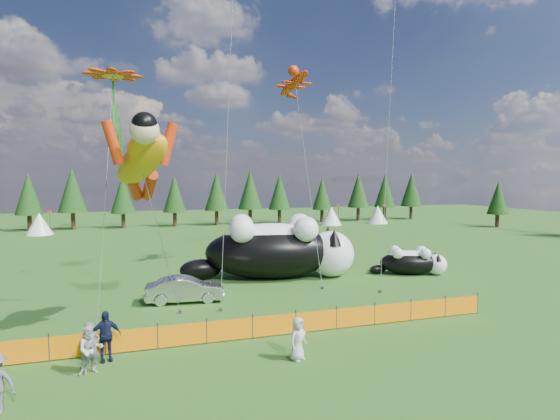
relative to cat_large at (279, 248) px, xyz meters
name	(u,v)px	position (x,y,z in m)	size (l,w,h in m)	color
ground	(258,316)	(-3.60, -8.01, -2.11)	(160.00, 160.00, 0.00)	#0E3609
safety_fence	(275,325)	(-3.60, -11.01, -1.61)	(22.06, 0.06, 1.10)	#262626
tree_line	(182,199)	(-3.60, 36.99, 1.89)	(90.00, 4.00, 8.00)	black
festival_tents	(262,218)	(7.40, 31.99, -0.71)	(50.00, 3.20, 2.80)	white
cat_large	(279,248)	(0.00, 0.00, 0.00)	(12.24, 6.00, 4.45)	black
cat_small	(412,261)	(9.70, -1.89, -1.15)	(5.39, 3.39, 2.03)	black
car	(185,289)	(-6.88, -4.26, -1.39)	(1.53, 4.39, 1.44)	silver
spectator_a	(90,348)	(-10.98, -12.54, -1.19)	(0.67, 0.44, 1.85)	#55565A
spectator_b	(90,350)	(-10.97, -12.63, -1.23)	(0.86, 0.51, 1.77)	beige
spectator_c	(105,336)	(-10.55, -11.61, -1.14)	(1.15, 0.59, 1.96)	black
spectator_e	(298,339)	(-3.48, -13.72, -1.28)	(0.82, 0.53, 1.67)	beige
superhero_kite	(141,161)	(-9.10, -8.69, 5.68)	(6.05, 6.22, 10.17)	orange
gecko_kite	(294,84)	(2.51, 4.00, 12.41)	(4.07, 10.96, 16.49)	red
flower_kite	(113,78)	(-10.37, -5.41, 9.90)	(3.33, 6.82, 13.07)	red
diamond_kite_a	(233,1)	(-3.66, -2.49, 15.59)	(2.14, 4.97, 19.98)	#0B5FB1
diamond_kite_b	(395,1)	(8.86, -0.30, 17.86)	(4.77, 6.46, 22.38)	#0B8D82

